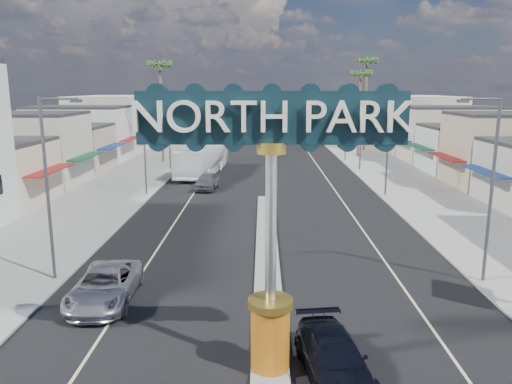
{
  "coord_description": "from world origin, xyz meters",
  "views": [
    {
      "loc": [
        -0.27,
        -13.27,
        9.4
      ],
      "look_at": [
        -0.59,
        10.94,
        4.33
      ],
      "focal_mm": 35.0,
      "sensor_mm": 36.0,
      "label": 1
    }
  ],
  "objects_px": {
    "streetlight_r_mid": "(386,139)",
    "palm_left_far": "(160,70)",
    "city_bus": "(203,158)",
    "streetlight_r_near": "(489,181)",
    "palm_right_far": "(367,67)",
    "car_parked_left": "(207,181)",
    "streetlight_r_far": "(345,122)",
    "suv_right": "(334,358)",
    "palm_right_mid": "(361,79)",
    "streetlight_l_near": "(50,180)",
    "suv_left": "(105,286)",
    "gateway_sign": "(271,201)",
    "streetlight_l_mid": "(146,138)",
    "traffic_signal_left": "(185,133)",
    "traffic_signal_right": "(345,133)",
    "streetlight_l_far": "(185,122)"
  },
  "relations": [
    {
      "from": "streetlight_l_far",
      "to": "suv_right",
      "type": "bearing_deg",
      "value": -76.03
    },
    {
      "from": "streetlight_r_mid",
      "to": "palm_left_far",
      "type": "distance_m",
      "value": 31.47
    },
    {
      "from": "palm_left_far",
      "to": "streetlight_r_mid",
      "type": "bearing_deg",
      "value": -40.48
    },
    {
      "from": "streetlight_l_near",
      "to": "streetlight_r_mid",
      "type": "bearing_deg",
      "value": 43.79
    },
    {
      "from": "streetlight_l_mid",
      "to": "palm_right_mid",
      "type": "distance_m",
      "value": 35.44
    },
    {
      "from": "gateway_sign",
      "to": "suv_right",
      "type": "xyz_separation_m",
      "value": [
        2.08,
        -0.31,
        -5.22
      ]
    },
    {
      "from": "streetlight_r_mid",
      "to": "palm_right_mid",
      "type": "xyz_separation_m",
      "value": [
        2.57,
        26.0,
        5.54
      ]
    },
    {
      "from": "suv_right",
      "to": "traffic_signal_left",
      "type": "bearing_deg",
      "value": 97.64
    },
    {
      "from": "palm_right_mid",
      "to": "suv_right",
      "type": "height_order",
      "value": "palm_right_mid"
    },
    {
      "from": "suv_left",
      "to": "traffic_signal_left",
      "type": "bearing_deg",
      "value": 90.65
    },
    {
      "from": "suv_right",
      "to": "car_parked_left",
      "type": "relative_size",
      "value": 1.07
    },
    {
      "from": "car_parked_left",
      "to": "streetlight_l_mid",
      "type": "bearing_deg",
      "value": -144.29
    },
    {
      "from": "streetlight_r_mid",
      "to": "gateway_sign",
      "type": "bearing_deg",
      "value": -110.42
    },
    {
      "from": "streetlight_r_mid",
      "to": "suv_left",
      "type": "distance_m",
      "value": 28.96
    },
    {
      "from": "streetlight_l_mid",
      "to": "suv_right",
      "type": "bearing_deg",
      "value": -66.16
    },
    {
      "from": "streetlight_r_mid",
      "to": "suv_right",
      "type": "height_order",
      "value": "streetlight_r_mid"
    },
    {
      "from": "palm_right_mid",
      "to": "suv_right",
      "type": "distance_m",
      "value": 56.29
    },
    {
      "from": "streetlight_r_mid",
      "to": "car_parked_left",
      "type": "relative_size",
      "value": 1.97
    },
    {
      "from": "palm_left_far",
      "to": "gateway_sign",
      "type": "bearing_deg",
      "value": -74.85
    },
    {
      "from": "palm_right_far",
      "to": "car_parked_left",
      "type": "relative_size",
      "value": 3.09
    },
    {
      "from": "palm_right_far",
      "to": "suv_right",
      "type": "bearing_deg",
      "value": -102.08
    },
    {
      "from": "suv_right",
      "to": "city_bus",
      "type": "xyz_separation_m",
      "value": [
        -8.94,
        39.57,
        1.1
      ]
    },
    {
      "from": "traffic_signal_left",
      "to": "streetlight_r_mid",
      "type": "bearing_deg",
      "value": -35.5
    },
    {
      "from": "streetlight_l_near",
      "to": "traffic_signal_right",
      "type": "bearing_deg",
      "value": 60.01
    },
    {
      "from": "gateway_sign",
      "to": "streetlight_l_far",
      "type": "height_order",
      "value": "gateway_sign"
    },
    {
      "from": "streetlight_r_mid",
      "to": "palm_left_far",
      "type": "xyz_separation_m",
      "value": [
        -23.43,
        20.0,
        6.43
      ]
    },
    {
      "from": "palm_left_far",
      "to": "car_parked_left",
      "type": "height_order",
      "value": "palm_left_far"
    },
    {
      "from": "gateway_sign",
      "to": "streetlight_l_near",
      "type": "xyz_separation_m",
      "value": [
        -10.43,
        8.02,
        -0.86
      ]
    },
    {
      "from": "streetlight_l_mid",
      "to": "suv_right",
      "type": "distance_m",
      "value": 31.28
    },
    {
      "from": "traffic_signal_right",
      "to": "streetlight_l_mid",
      "type": "relative_size",
      "value": 0.67
    },
    {
      "from": "traffic_signal_right",
      "to": "streetlight_r_mid",
      "type": "distance_m",
      "value": 14.07
    },
    {
      "from": "city_bus",
      "to": "palm_left_far",
      "type": "bearing_deg",
      "value": 132.88
    },
    {
      "from": "streetlight_l_near",
      "to": "car_parked_left",
      "type": "xyz_separation_m",
      "value": [
        4.93,
        22.74,
        -4.29
      ]
    },
    {
      "from": "palm_left_far",
      "to": "suv_right",
      "type": "xyz_separation_m",
      "value": [
        15.08,
        -48.33,
        -10.79
      ]
    },
    {
      "from": "gateway_sign",
      "to": "streetlight_l_mid",
      "type": "distance_m",
      "value": 29.91
    },
    {
      "from": "streetlight_l_near",
      "to": "suv_left",
      "type": "height_order",
      "value": "streetlight_l_near"
    },
    {
      "from": "suv_right",
      "to": "streetlight_r_far",
      "type": "bearing_deg",
      "value": 73.31
    },
    {
      "from": "gateway_sign",
      "to": "palm_left_far",
      "type": "distance_m",
      "value": 50.06
    },
    {
      "from": "traffic_signal_right",
      "to": "streetlight_r_near",
      "type": "distance_m",
      "value": 34.03
    },
    {
      "from": "streetlight_l_near",
      "to": "palm_right_mid",
      "type": "bearing_deg",
      "value": 63.01
    },
    {
      "from": "streetlight_l_near",
      "to": "city_bus",
      "type": "relative_size",
      "value": 0.69
    },
    {
      "from": "streetlight_r_near",
      "to": "palm_right_far",
      "type": "height_order",
      "value": "palm_right_far"
    },
    {
      "from": "streetlight_r_far",
      "to": "suv_right",
      "type": "distance_m",
      "value": 51.21
    },
    {
      "from": "streetlight_r_near",
      "to": "streetlight_r_far",
      "type": "height_order",
      "value": "same"
    },
    {
      "from": "traffic_signal_left",
      "to": "palm_left_far",
      "type": "height_order",
      "value": "palm_left_far"
    },
    {
      "from": "city_bus",
      "to": "streetlight_r_far",
      "type": "bearing_deg",
      "value": 39.73
    },
    {
      "from": "gateway_sign",
      "to": "palm_right_mid",
      "type": "xyz_separation_m",
      "value": [
        13.0,
        54.02,
        4.67
      ]
    },
    {
      "from": "streetlight_r_far",
      "to": "streetlight_l_mid",
      "type": "bearing_deg",
      "value": -133.48
    },
    {
      "from": "streetlight_l_far",
      "to": "streetlight_r_mid",
      "type": "bearing_deg",
      "value": -46.52
    },
    {
      "from": "palm_right_mid",
      "to": "streetlight_r_near",
      "type": "bearing_deg",
      "value": -93.19
    }
  ]
}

